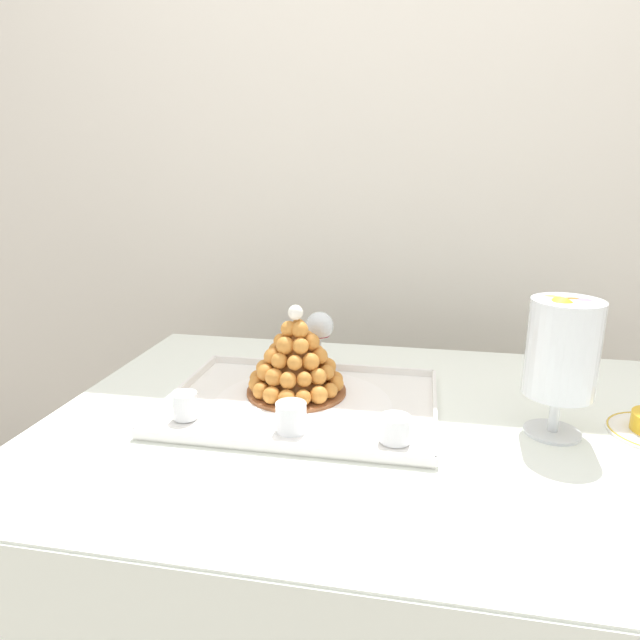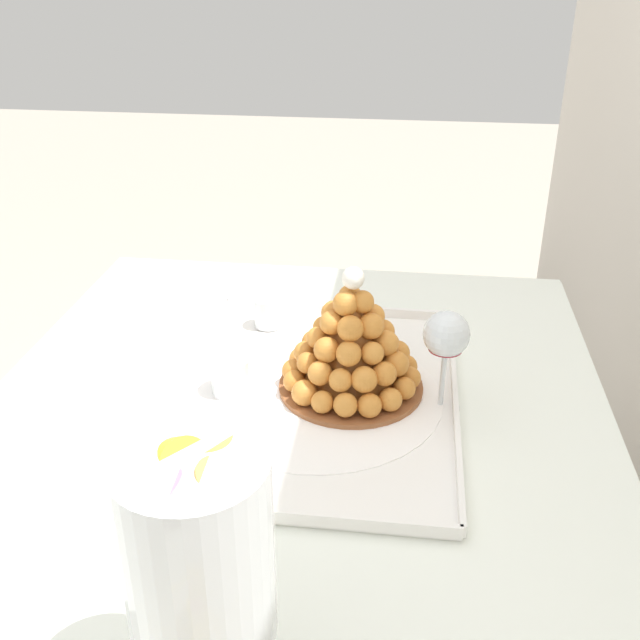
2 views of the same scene
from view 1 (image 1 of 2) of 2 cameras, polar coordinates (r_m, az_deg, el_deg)
name	(u,v)px [view 1 (image 1 of 2)]	position (r m, az deg, el deg)	size (l,w,h in m)	color
backdrop_wall	(403,185)	(1.87, 8.71, 13.79)	(4.80, 0.10, 2.50)	silver
buffet_table	(377,464)	(1.23, 6.01, -14.74)	(1.41, 0.99, 0.79)	brown
serving_tray	(302,404)	(1.23, -1.86, -8.72)	(0.59, 0.44, 0.02)	white
croquembouche	(296,361)	(1.25, -2.54, -4.32)	(0.23, 0.23, 0.21)	brown
dessert_cup_left	(185,406)	(1.18, -13.90, -8.76)	(0.05, 0.05, 0.06)	silver
dessert_cup_mid_left	(291,418)	(1.10, -3.03, -10.20)	(0.06, 0.06, 0.06)	silver
dessert_cup_centre	(395,430)	(1.07, 7.85, -11.28)	(0.06, 0.06, 0.05)	silver
macaron_goblet	(562,349)	(1.15, 23.98, -2.83)	(0.13, 0.13, 0.29)	white
wine_glass	(320,328)	(1.37, -0.04, -0.88)	(0.07, 0.07, 0.17)	silver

